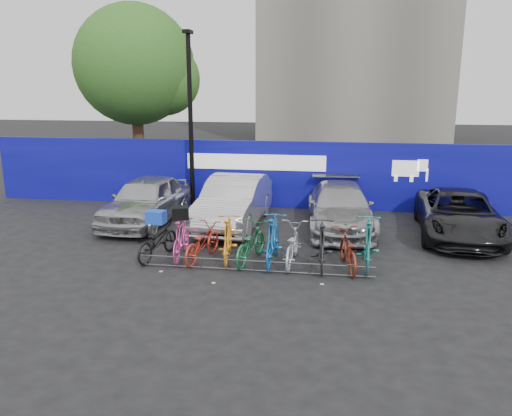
% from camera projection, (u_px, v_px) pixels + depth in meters
% --- Properties ---
extents(ground, '(100.00, 100.00, 0.00)m').
position_uv_depth(ground, '(258.00, 264.00, 12.36)').
color(ground, black).
rests_on(ground, ground).
extents(hoarding, '(22.00, 0.18, 2.40)m').
position_uv_depth(hoarding, '(284.00, 175.00, 17.83)').
color(hoarding, '#090B7C').
rests_on(hoarding, ground).
extents(tree, '(5.40, 5.20, 7.80)m').
position_uv_depth(tree, '(140.00, 68.00, 21.83)').
color(tree, '#382314').
rests_on(tree, ground).
extents(lamppost, '(0.25, 0.50, 6.11)m').
position_uv_depth(lamppost, '(190.00, 116.00, 17.25)').
color(lamppost, black).
rests_on(lamppost, ground).
extents(bike_rack, '(5.60, 0.03, 0.30)m').
position_uv_depth(bike_rack, '(254.00, 266.00, 11.75)').
color(bike_rack, '#595B60').
rests_on(bike_rack, ground).
extents(car_0, '(2.02, 4.53, 1.51)m').
position_uv_depth(car_0, '(146.00, 200.00, 15.87)').
color(car_0, '#A7A8AC').
rests_on(car_0, ground).
extents(car_1, '(1.87, 4.76, 1.54)m').
position_uv_depth(car_1, '(234.00, 202.00, 15.57)').
color(car_1, silver).
rests_on(car_1, ground).
extents(car_2, '(2.21, 4.81, 1.36)m').
position_uv_depth(car_2, '(340.00, 207.00, 15.25)').
color(car_2, '#9F9FA4').
rests_on(car_2, ground).
extents(car_3, '(2.57, 4.92, 1.32)m').
position_uv_depth(car_3, '(459.00, 215.00, 14.46)').
color(car_3, black).
rests_on(car_3, ground).
extents(bike_0, '(0.98, 1.85, 0.92)m').
position_uv_depth(bike_0, '(157.00, 241.00, 12.66)').
color(bike_0, black).
rests_on(bike_0, ground).
extents(bike_1, '(0.62, 1.76, 1.04)m').
position_uv_depth(bike_1, '(181.00, 238.00, 12.66)').
color(bike_1, '#D84194').
rests_on(bike_1, ground).
extents(bike_2, '(0.98, 1.84, 0.92)m').
position_uv_depth(bike_2, '(202.00, 242.00, 12.54)').
color(bike_2, red).
rests_on(bike_2, ground).
extents(bike_3, '(0.76, 1.93, 1.13)m').
position_uv_depth(bike_3, '(228.00, 239.00, 12.49)').
color(bike_3, orange).
rests_on(bike_3, ground).
extents(bike_4, '(1.01, 1.94, 0.97)m').
position_uv_depth(bike_4, '(250.00, 243.00, 12.39)').
color(bike_4, '#1A6B3B').
rests_on(bike_4, ground).
extents(bike_5, '(0.61, 2.05, 1.23)m').
position_uv_depth(bike_5, '(273.00, 240.00, 12.23)').
color(bike_5, '#175BA6').
rests_on(bike_5, ground).
extents(bike_6, '(0.75, 1.92, 0.99)m').
position_uv_depth(bike_6, '(292.00, 245.00, 12.24)').
color(bike_6, '#A8AAB0').
rests_on(bike_6, ground).
extents(bike_7, '(0.63, 1.94, 1.15)m').
position_uv_depth(bike_7, '(322.00, 244.00, 11.99)').
color(bike_7, '#242326').
rests_on(bike_7, ground).
extents(bike_8, '(0.92, 1.87, 0.94)m').
position_uv_depth(bike_8, '(348.00, 250.00, 11.92)').
color(bike_8, maroon).
rests_on(bike_8, ground).
extents(bike_9, '(0.68, 2.07, 1.23)m').
position_uv_depth(bike_9, '(368.00, 243.00, 12.00)').
color(bike_9, '#1C7972').
rests_on(bike_9, ground).
extents(cargo_crate, '(0.47, 0.37, 0.32)m').
position_uv_depth(cargo_crate, '(156.00, 217.00, 12.51)').
color(cargo_crate, blue).
rests_on(cargo_crate, bike_0).
extents(cargo_topcase, '(0.51, 0.49, 0.31)m').
position_uv_depth(cargo_topcase, '(180.00, 213.00, 12.50)').
color(cargo_topcase, black).
rests_on(cargo_topcase, bike_1).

